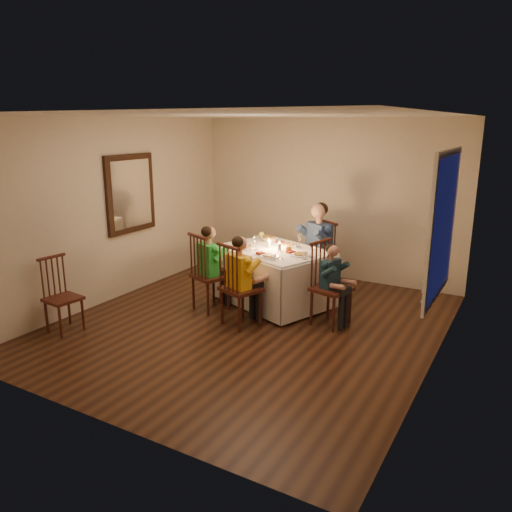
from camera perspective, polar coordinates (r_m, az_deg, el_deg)
The scene contains 26 objects.
ground at distance 6.49m, azimuth -0.68°, elevation -7.80°, with size 5.00×5.00×0.00m, color black.
wall_left at distance 7.48m, azimuth -15.80°, elevation 5.09°, with size 0.02×5.00×2.60m, color beige.
wall_right at distance 5.35m, azimuth 20.54°, elevation 0.93°, with size 0.02×5.00×2.60m, color beige.
wall_back at distance 8.32m, azimuth 8.10°, elevation 6.46°, with size 4.50×0.02×2.60m, color beige.
ceiling at distance 5.98m, azimuth -0.76°, elevation 15.83°, with size 5.00×5.00×0.00m, color white.
dining_table at distance 7.06m, azimuth 2.07°, elevation -1.00°, with size 1.82×1.57×0.77m.
chair_adult at distance 7.76m, azimuth 6.85°, elevation -4.01°, with size 0.45×0.43×1.09m, color #3C1910, non-canonical shape.
chair_near_left at distance 7.03m, azimuth -5.14°, elevation -6.01°, with size 0.45×0.43×1.09m, color #3C1910, non-canonical shape.
chair_near_right at distance 6.48m, azimuth -1.71°, elevation -7.82°, with size 0.45×0.43×1.09m, color #3C1910, non-canonical shape.
chair_end at distance 6.55m, azimuth 8.46°, elevation -7.73°, with size 0.45×0.43×1.09m, color #3C1910, non-canonical shape.
chair_extra at distance 6.74m, azimuth -20.85°, elevation -7.94°, with size 0.39×0.37×0.94m, color #3C1910, non-canonical shape.
adult at distance 7.76m, azimuth 6.85°, elevation -4.01°, with size 0.53×0.48×1.37m, color navy, non-canonical shape.
child_green at distance 7.03m, azimuth -5.14°, elevation -6.01°, with size 0.42×0.38×1.18m, color green, non-canonical shape.
child_yellow at distance 6.48m, azimuth -1.71°, elevation -7.82°, with size 0.41×0.38×1.17m, color yellow, non-canonical shape.
child_teal at distance 6.55m, azimuth 8.46°, elevation -7.73°, with size 0.35×0.32×1.06m, color #18323E, non-canonical shape.
setting_adult at distance 7.20m, azimuth 3.76°, elevation 1.25°, with size 0.26×0.26×0.02m, color white.
setting_green at distance 7.04m, azimuth -1.20°, elevation 0.96°, with size 0.26×0.26×0.02m, color white.
setting_yellow at distance 6.58m, azimuth 1.57°, elevation -0.04°, with size 0.26×0.26×0.02m, color white.
setting_teal at distance 6.67m, azimuth 5.08°, elevation 0.12°, with size 0.26×0.26×0.02m, color white.
candle_left at distance 7.07m, azimuth 1.49°, elevation 1.36°, with size 0.06×0.06×0.10m, color white.
candle_right at distance 6.91m, azimuth 2.69°, elevation 1.03°, with size 0.06×0.06×0.10m, color white.
squash at distance 7.68m, azimuth 0.63°, elevation 2.42°, with size 0.09×0.09×0.09m, color #F0F440.
orange_fruit at distance 6.86m, azimuth 3.74°, elevation 0.82°, with size 0.08×0.08×0.08m, color orange.
serving_bowl at distance 7.45m, azimuth 1.51°, elevation 1.91°, with size 0.24×0.24×0.06m, color white.
wall_mirror at distance 7.64m, azimuth -14.13°, elevation 6.92°, with size 0.06×0.95×1.15m.
window_blinds at distance 5.41m, azimuth 20.46°, elevation 3.26°, with size 0.07×1.34×1.54m.
Camera 1 is at (3.03, -5.15, 2.51)m, focal length 35.00 mm.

